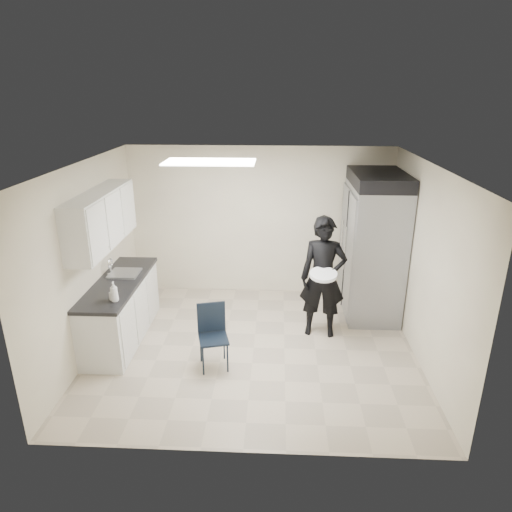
# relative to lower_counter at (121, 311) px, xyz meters

# --- Properties ---
(floor) EXTENTS (4.50, 4.50, 0.00)m
(floor) POSITION_rel_lower_counter_xyz_m (1.95, -0.20, -0.43)
(floor) COLOR tan
(floor) RESTS_ON ground
(ceiling) EXTENTS (4.50, 4.50, 0.00)m
(ceiling) POSITION_rel_lower_counter_xyz_m (1.95, -0.20, 2.17)
(ceiling) COLOR silver
(ceiling) RESTS_ON back_wall
(back_wall) EXTENTS (4.50, 0.00, 4.50)m
(back_wall) POSITION_rel_lower_counter_xyz_m (1.95, 1.80, 0.87)
(back_wall) COLOR beige
(back_wall) RESTS_ON floor
(left_wall) EXTENTS (0.00, 4.00, 4.00)m
(left_wall) POSITION_rel_lower_counter_xyz_m (-0.30, -0.20, 0.87)
(left_wall) COLOR beige
(left_wall) RESTS_ON floor
(right_wall) EXTENTS (0.00, 4.00, 4.00)m
(right_wall) POSITION_rel_lower_counter_xyz_m (4.20, -0.20, 0.87)
(right_wall) COLOR beige
(right_wall) RESTS_ON floor
(ceiling_panel) EXTENTS (1.20, 0.60, 0.02)m
(ceiling_panel) POSITION_rel_lower_counter_xyz_m (1.35, 0.20, 2.14)
(ceiling_panel) COLOR white
(ceiling_panel) RESTS_ON ceiling
(lower_counter) EXTENTS (0.60, 1.90, 0.86)m
(lower_counter) POSITION_rel_lower_counter_xyz_m (0.00, 0.00, 0.00)
(lower_counter) COLOR silver
(lower_counter) RESTS_ON floor
(countertop) EXTENTS (0.64, 1.95, 0.05)m
(countertop) POSITION_rel_lower_counter_xyz_m (0.00, 0.00, 0.46)
(countertop) COLOR black
(countertop) RESTS_ON lower_counter
(sink) EXTENTS (0.42, 0.40, 0.14)m
(sink) POSITION_rel_lower_counter_xyz_m (0.02, 0.25, 0.44)
(sink) COLOR gray
(sink) RESTS_ON countertop
(faucet) EXTENTS (0.02, 0.02, 0.24)m
(faucet) POSITION_rel_lower_counter_xyz_m (-0.18, 0.25, 0.59)
(faucet) COLOR silver
(faucet) RESTS_ON countertop
(upper_cabinets) EXTENTS (0.35, 1.80, 0.75)m
(upper_cabinets) POSITION_rel_lower_counter_xyz_m (-0.13, 0.00, 1.40)
(upper_cabinets) COLOR silver
(upper_cabinets) RESTS_ON left_wall
(towel_dispenser) EXTENTS (0.22, 0.30, 0.35)m
(towel_dispenser) POSITION_rel_lower_counter_xyz_m (-0.19, 1.15, 1.19)
(towel_dispenser) COLOR black
(towel_dispenser) RESTS_ON left_wall
(notice_sticker_left) EXTENTS (0.00, 0.12, 0.07)m
(notice_sticker_left) POSITION_rel_lower_counter_xyz_m (-0.29, -0.10, 0.79)
(notice_sticker_left) COLOR yellow
(notice_sticker_left) RESTS_ON left_wall
(notice_sticker_right) EXTENTS (0.00, 0.12, 0.07)m
(notice_sticker_right) POSITION_rel_lower_counter_xyz_m (-0.29, 0.10, 0.75)
(notice_sticker_right) COLOR yellow
(notice_sticker_right) RESTS_ON left_wall
(commercial_fridge) EXTENTS (0.80, 1.35, 2.10)m
(commercial_fridge) POSITION_rel_lower_counter_xyz_m (3.78, 1.07, 0.62)
(commercial_fridge) COLOR gray
(commercial_fridge) RESTS_ON floor
(fridge_compressor) EXTENTS (0.80, 1.35, 0.20)m
(fridge_compressor) POSITION_rel_lower_counter_xyz_m (3.78, 1.07, 1.77)
(fridge_compressor) COLOR black
(fridge_compressor) RESTS_ON commercial_fridge
(folding_chair) EXTENTS (0.45, 0.45, 0.84)m
(folding_chair) POSITION_rel_lower_counter_xyz_m (1.45, -0.69, -0.01)
(folding_chair) COLOR black
(folding_chair) RESTS_ON floor
(man_tuxedo) EXTENTS (0.70, 0.51, 1.81)m
(man_tuxedo) POSITION_rel_lower_counter_xyz_m (2.93, 0.28, 0.48)
(man_tuxedo) COLOR black
(man_tuxedo) RESTS_ON floor
(bucket_lid) EXTENTS (0.42, 0.42, 0.05)m
(bucket_lid) POSITION_rel_lower_counter_xyz_m (2.91, 0.03, 0.63)
(bucket_lid) COLOR silver
(bucket_lid) RESTS_ON man_tuxedo
(soap_bottle_a) EXTENTS (0.13, 0.13, 0.27)m
(soap_bottle_a) POSITION_rel_lower_counter_xyz_m (0.18, -0.64, 0.61)
(soap_bottle_a) COLOR white
(soap_bottle_a) RESTS_ON countertop
(soap_bottle_b) EXTENTS (0.10, 0.10, 0.16)m
(soap_bottle_b) POSITION_rel_lower_counter_xyz_m (0.15, -0.60, 0.56)
(soap_bottle_b) COLOR silver
(soap_bottle_b) RESTS_ON countertop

